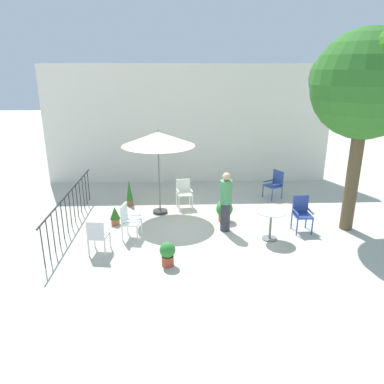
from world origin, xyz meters
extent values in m
plane|color=beige|center=(0.00, 0.00, 0.00)|extent=(60.00, 60.00, 0.00)
cube|color=white|center=(0.00, 4.32, 2.17)|extent=(10.61, 0.30, 4.35)
cube|color=black|center=(-3.35, 0.00, 1.00)|extent=(0.03, 4.73, 0.03)
cylinder|color=black|center=(-3.35, -2.18, 0.50)|extent=(0.02, 0.02, 1.00)
cylinder|color=black|center=(-3.35, -1.82, 0.50)|extent=(0.02, 0.02, 1.00)
cylinder|color=black|center=(-3.35, -1.46, 0.50)|extent=(0.02, 0.02, 1.00)
cylinder|color=black|center=(-3.35, -1.09, 0.50)|extent=(0.02, 0.02, 1.00)
cylinder|color=black|center=(-3.35, -0.73, 0.50)|extent=(0.02, 0.02, 1.00)
cylinder|color=black|center=(-3.35, -0.36, 0.50)|extent=(0.02, 0.02, 1.00)
cylinder|color=black|center=(-3.35, 0.00, 0.50)|extent=(0.02, 0.02, 1.00)
cylinder|color=black|center=(-3.35, 0.36, 0.50)|extent=(0.02, 0.02, 1.00)
cylinder|color=black|center=(-3.35, 0.73, 0.50)|extent=(0.02, 0.02, 1.00)
cylinder|color=black|center=(-3.35, 1.09, 0.50)|extent=(0.02, 0.02, 1.00)
cylinder|color=black|center=(-3.35, 1.46, 0.50)|extent=(0.02, 0.02, 1.00)
cylinder|color=black|center=(-3.35, 1.82, 0.50)|extent=(0.02, 0.02, 1.00)
cylinder|color=black|center=(-3.35, 2.18, 0.50)|extent=(0.02, 0.02, 1.00)
cylinder|color=brown|center=(4.20, -0.35, 1.44)|extent=(0.33, 0.33, 2.88)
sphere|color=#2E6D24|center=(4.20, -0.35, 3.81)|extent=(2.66, 2.66, 2.66)
sphere|color=#396F31|center=(3.67, 0.05, 3.95)|extent=(1.46, 1.46, 1.46)
cylinder|color=#2D2D2D|center=(-0.95, 0.98, 0.04)|extent=(0.44, 0.44, 0.08)
cylinder|color=slate|center=(-0.95, 0.98, 1.23)|extent=(0.04, 0.04, 2.47)
cone|color=beige|center=(-0.95, 0.98, 2.27)|extent=(2.11, 2.11, 0.39)
sphere|color=slate|center=(-0.95, 0.98, 2.50)|extent=(0.06, 0.06, 0.06)
cylinder|color=silver|center=(1.95, -0.94, 0.75)|extent=(0.72, 0.72, 0.02)
cylinder|color=slate|center=(1.95, -0.94, 0.37)|extent=(0.06, 0.06, 0.74)
cylinder|color=slate|center=(1.95, -0.94, 0.01)|extent=(0.40, 0.40, 0.03)
cube|color=white|center=(-0.21, 1.39, 0.46)|extent=(0.54, 0.55, 0.04)
cube|color=white|center=(-0.24, 1.60, 0.68)|extent=(0.44, 0.12, 0.40)
cube|color=white|center=(-0.41, 1.35, 0.58)|extent=(0.12, 0.43, 0.03)
cube|color=white|center=(0.00, 1.42, 0.58)|extent=(0.12, 0.43, 0.03)
cylinder|color=white|center=(-0.38, 1.13, 0.22)|extent=(0.04, 0.04, 0.44)
cylinder|color=white|center=(0.04, 1.21, 0.22)|extent=(0.04, 0.04, 0.44)
cylinder|color=white|center=(-0.46, 1.57, 0.22)|extent=(0.04, 0.04, 0.44)
cylinder|color=white|center=(-0.04, 1.64, 0.22)|extent=(0.04, 0.04, 0.44)
cube|color=#304A94|center=(2.78, 2.19, 0.43)|extent=(0.65, 0.66, 0.04)
cube|color=#304A94|center=(2.97, 2.29, 0.69)|extent=(0.26, 0.43, 0.48)
cube|color=#304A94|center=(2.67, 2.38, 0.55)|extent=(0.39, 0.24, 0.03)
cube|color=#304A94|center=(2.89, 1.99, 0.55)|extent=(0.39, 0.24, 0.03)
cylinder|color=#304A94|center=(2.48, 2.28, 0.21)|extent=(0.04, 0.04, 0.41)
cylinder|color=#304A94|center=(2.70, 1.88, 0.21)|extent=(0.04, 0.04, 0.41)
cylinder|color=#304A94|center=(2.86, 2.49, 0.21)|extent=(0.04, 0.04, 0.41)
cylinder|color=#304A94|center=(3.08, 2.09, 0.21)|extent=(0.04, 0.04, 0.41)
cube|color=#2C4391|center=(2.91, -0.52, 0.47)|extent=(0.46, 0.50, 0.04)
cube|color=#2C4391|center=(2.90, -0.30, 0.72)|extent=(0.42, 0.05, 0.47)
cube|color=#2C4391|center=(2.70, -0.52, 0.59)|extent=(0.05, 0.43, 0.03)
cube|color=#2C4391|center=(3.11, -0.51, 0.59)|extent=(0.05, 0.43, 0.03)
cylinder|color=#2C4391|center=(2.71, -0.75, 0.22)|extent=(0.04, 0.04, 0.45)
cylinder|color=#2C4391|center=(3.12, -0.73, 0.22)|extent=(0.04, 0.04, 0.45)
cylinder|color=#2C4391|center=(2.70, -0.30, 0.22)|extent=(0.04, 0.04, 0.45)
cylinder|color=#2C4391|center=(3.10, -0.29, 0.22)|extent=(0.04, 0.04, 0.45)
cube|color=white|center=(-1.60, -0.72, 0.43)|extent=(0.50, 0.54, 0.04)
cube|color=white|center=(-1.79, -0.69, 0.68)|extent=(0.12, 0.45, 0.46)
cube|color=white|center=(-1.64, -0.94, 0.55)|extent=(0.38, 0.10, 0.03)
cube|color=white|center=(-1.56, -0.51, 0.55)|extent=(0.38, 0.10, 0.03)
cylinder|color=white|center=(-1.45, -0.97, 0.20)|extent=(0.04, 0.04, 0.41)
cylinder|color=white|center=(-1.37, -0.54, 0.20)|extent=(0.04, 0.04, 0.41)
cylinder|color=white|center=(-1.83, -0.91, 0.20)|extent=(0.04, 0.04, 0.41)
cylinder|color=white|center=(-1.75, -0.47, 0.20)|extent=(0.04, 0.04, 0.41)
cube|color=silver|center=(-2.29, -1.48, 0.43)|extent=(0.48, 0.51, 0.04)
cube|color=silver|center=(-2.31, -1.69, 0.66)|extent=(0.41, 0.09, 0.42)
cube|color=silver|center=(-2.09, -1.51, 0.55)|extent=(0.09, 0.41, 0.03)
cube|color=silver|center=(-2.48, -1.46, 0.55)|extent=(0.09, 0.41, 0.03)
cylinder|color=silver|center=(-2.07, -1.30, 0.21)|extent=(0.04, 0.04, 0.41)
cylinder|color=silver|center=(-2.45, -1.25, 0.21)|extent=(0.04, 0.04, 0.41)
cylinder|color=silver|center=(-2.12, -1.72, 0.21)|extent=(0.04, 0.04, 0.41)
cylinder|color=silver|center=(-2.51, -1.67, 0.21)|extent=(0.04, 0.04, 0.41)
cylinder|color=brown|center=(-1.95, 1.66, 0.09)|extent=(0.20, 0.20, 0.18)
cylinder|color=#382819|center=(-1.95, 1.66, 0.17)|extent=(0.18, 0.18, 0.02)
cone|color=#266921|center=(-1.95, 1.66, 0.50)|extent=(0.21, 0.21, 0.66)
cylinder|color=#AA5836|center=(-2.17, 0.14, 0.09)|extent=(0.23, 0.23, 0.18)
cylinder|color=#382819|center=(-2.17, 0.14, 0.17)|extent=(0.20, 0.20, 0.02)
cone|color=#2A6420|center=(-2.17, 0.14, 0.35)|extent=(0.29, 0.29, 0.35)
cylinder|color=#B04932|center=(-0.65, -2.17, 0.12)|extent=(0.27, 0.27, 0.23)
cylinder|color=#382819|center=(-0.65, -2.17, 0.22)|extent=(0.24, 0.24, 0.02)
sphere|color=#2F8432|center=(-0.65, -2.17, 0.38)|extent=(0.36, 0.36, 0.36)
cylinder|color=#CC6F4B|center=(0.92, 0.29, 0.08)|extent=(0.34, 0.34, 0.17)
cylinder|color=#382819|center=(0.92, 0.29, 0.16)|extent=(0.29, 0.29, 0.02)
sphere|color=#348A36|center=(0.92, 0.29, 0.37)|extent=(0.48, 0.48, 0.48)
sphere|color=gold|center=(0.82, 0.44, 0.49)|extent=(0.14, 0.14, 0.14)
sphere|color=gold|center=(1.06, 0.19, 0.42)|extent=(0.10, 0.10, 0.10)
sphere|color=gold|center=(0.91, 0.45, 0.36)|extent=(0.10, 0.10, 0.10)
sphere|color=gold|center=(1.07, 0.34, 0.41)|extent=(0.14, 0.14, 0.14)
cylinder|color=#33333D|center=(0.86, -0.36, 0.39)|extent=(0.26, 0.26, 0.79)
cylinder|color=#489358|center=(0.86, -0.36, 1.10)|extent=(0.45, 0.45, 0.63)
sphere|color=tan|center=(0.86, -0.36, 1.52)|extent=(0.21, 0.21, 0.21)
camera|label=1|loc=(-0.38, -9.48, 4.20)|focal=34.45mm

